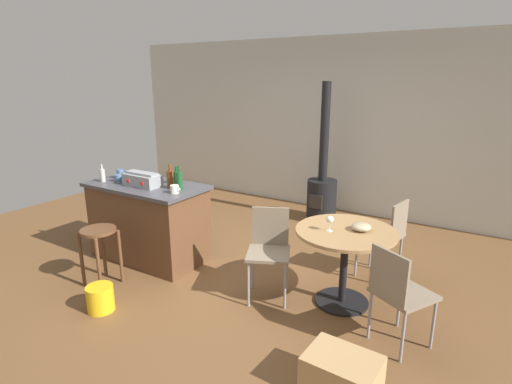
{
  "coord_description": "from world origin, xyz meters",
  "views": [
    {
      "loc": [
        2.24,
        -3.21,
        2.08
      ],
      "look_at": [
        0.13,
        0.17,
        0.95
      ],
      "focal_mm": 28.31,
      "sensor_mm": 36.0,
      "label": 1
    }
  ],
  "objects_px": {
    "toolbox": "(142,180)",
    "cup_1": "(134,173)",
    "cup_3": "(120,174)",
    "bottle_0": "(170,179)",
    "bottle_2": "(177,177)",
    "wine_glass": "(330,220)",
    "folding_chair_left": "(269,246)",
    "cup_2": "(119,178)",
    "wood_stove": "(322,189)",
    "folding_chair_near": "(398,290)",
    "serving_bowl": "(361,227)",
    "bottle_3": "(179,181)",
    "kitchen_island": "(149,221)",
    "bottle_1": "(102,175)",
    "folding_chair_far": "(387,233)",
    "cardboard_box": "(342,375)",
    "cup_0": "(175,189)",
    "wooden_stool": "(99,243)",
    "dining_table": "(345,248)",
    "plastic_bucket": "(100,298)"
  },
  "relations": [
    {
      "from": "bottle_1",
      "to": "cup_3",
      "type": "xyz_separation_m",
      "value": [
        0.05,
        0.21,
        -0.02
      ]
    },
    {
      "from": "kitchen_island",
      "to": "cup_3",
      "type": "xyz_separation_m",
      "value": [
        -0.47,
        0.04,
        0.51
      ]
    },
    {
      "from": "folding_chair_far",
      "to": "plastic_bucket",
      "type": "distance_m",
      "value": 2.91
    },
    {
      "from": "bottle_1",
      "to": "wine_glass",
      "type": "xyz_separation_m",
      "value": [
        2.71,
        0.31,
        -0.14
      ]
    },
    {
      "from": "kitchen_island",
      "to": "serving_bowl",
      "type": "height_order",
      "value": "kitchen_island"
    },
    {
      "from": "cup_1",
      "to": "plastic_bucket",
      "type": "relative_size",
      "value": 0.45
    },
    {
      "from": "kitchen_island",
      "to": "cardboard_box",
      "type": "relative_size",
      "value": 2.86
    },
    {
      "from": "wooden_stool",
      "to": "bottle_0",
      "type": "height_order",
      "value": "bottle_0"
    },
    {
      "from": "toolbox",
      "to": "kitchen_island",
      "type": "bearing_deg",
      "value": 111.14
    },
    {
      "from": "folding_chair_left",
      "to": "cup_2",
      "type": "height_order",
      "value": "cup_2"
    },
    {
      "from": "cup_1",
      "to": "cardboard_box",
      "type": "bearing_deg",
      "value": -18.63
    },
    {
      "from": "wood_stove",
      "to": "cup_1",
      "type": "height_order",
      "value": "wood_stove"
    },
    {
      "from": "kitchen_island",
      "to": "folding_chair_near",
      "type": "distance_m",
      "value": 2.89
    },
    {
      "from": "bottle_3",
      "to": "cup_0",
      "type": "height_order",
      "value": "bottle_3"
    },
    {
      "from": "dining_table",
      "to": "wine_glass",
      "type": "distance_m",
      "value": 0.32
    },
    {
      "from": "wood_stove",
      "to": "bottle_3",
      "type": "bearing_deg",
      "value": -107.0
    },
    {
      "from": "folding_chair_far",
      "to": "toolbox",
      "type": "relative_size",
      "value": 2.01
    },
    {
      "from": "cup_1",
      "to": "cup_3",
      "type": "xyz_separation_m",
      "value": [
        -0.07,
        -0.14,
        0.01
      ]
    },
    {
      "from": "bottle_2",
      "to": "wood_stove",
      "type": "bearing_deg",
      "value": 66.63
    },
    {
      "from": "serving_bowl",
      "to": "cup_2",
      "type": "bearing_deg",
      "value": -172.27
    },
    {
      "from": "wood_stove",
      "to": "serving_bowl",
      "type": "distance_m",
      "value": 2.38
    },
    {
      "from": "folding_chair_far",
      "to": "cup_2",
      "type": "height_order",
      "value": "cup_2"
    },
    {
      "from": "bottle_0",
      "to": "folding_chair_left",
      "type": "bearing_deg",
      "value": -1.77
    },
    {
      "from": "wooden_stool",
      "to": "cup_0",
      "type": "xyz_separation_m",
      "value": [
        0.48,
        0.63,
        0.49
      ]
    },
    {
      "from": "kitchen_island",
      "to": "wine_glass",
      "type": "relative_size",
      "value": 9.69
    },
    {
      "from": "wine_glass",
      "to": "folding_chair_left",
      "type": "bearing_deg",
      "value": -166.09
    },
    {
      "from": "toolbox",
      "to": "cup_1",
      "type": "height_order",
      "value": "toolbox"
    },
    {
      "from": "cup_3",
      "to": "wine_glass",
      "type": "bearing_deg",
      "value": 2.07
    },
    {
      "from": "cup_2",
      "to": "wine_glass",
      "type": "bearing_deg",
      "value": 4.8
    },
    {
      "from": "bottle_2",
      "to": "folding_chair_near",
      "type": "bearing_deg",
      "value": -8.21
    },
    {
      "from": "wooden_stool",
      "to": "folding_chair_far",
      "type": "bearing_deg",
      "value": 34.56
    },
    {
      "from": "bottle_3",
      "to": "cup_2",
      "type": "xyz_separation_m",
      "value": [
        -0.86,
        -0.1,
        -0.06
      ]
    },
    {
      "from": "folding_chair_near",
      "to": "toolbox",
      "type": "bearing_deg",
      "value": 178.04
    },
    {
      "from": "bottle_1",
      "to": "cup_1",
      "type": "relative_size",
      "value": 1.87
    },
    {
      "from": "folding_chair_left",
      "to": "cup_0",
      "type": "relative_size",
      "value": 6.94
    },
    {
      "from": "toolbox",
      "to": "wine_glass",
      "type": "distance_m",
      "value": 2.17
    },
    {
      "from": "folding_chair_far",
      "to": "folding_chair_left",
      "type": "height_order",
      "value": "same"
    },
    {
      "from": "bottle_0",
      "to": "bottle_2",
      "type": "distance_m",
      "value": 0.18
    },
    {
      "from": "bottle_2",
      "to": "serving_bowl",
      "type": "xyz_separation_m",
      "value": [
        2.14,
        0.09,
        -0.21
      ]
    },
    {
      "from": "bottle_2",
      "to": "toolbox",
      "type": "bearing_deg",
      "value": -133.43
    },
    {
      "from": "toolbox",
      "to": "serving_bowl",
      "type": "xyz_separation_m",
      "value": [
        2.4,
        0.37,
        -0.2
      ]
    },
    {
      "from": "cup_0",
      "to": "cup_2",
      "type": "height_order",
      "value": "cup_0"
    },
    {
      "from": "folding_chair_far",
      "to": "cup_3",
      "type": "bearing_deg",
      "value": -162.88
    },
    {
      "from": "bottle_0",
      "to": "toolbox",
      "type": "bearing_deg",
      "value": -161.51
    },
    {
      "from": "kitchen_island",
      "to": "cardboard_box",
      "type": "xyz_separation_m",
      "value": [
        2.72,
        -0.87,
        -0.31
      ]
    },
    {
      "from": "serving_bowl",
      "to": "wood_stove",
      "type": "bearing_deg",
      "value": 121.24
    },
    {
      "from": "bottle_2",
      "to": "serving_bowl",
      "type": "relative_size",
      "value": 1.13
    },
    {
      "from": "bottle_1",
      "to": "folding_chair_near",
      "type": "bearing_deg",
      "value": 0.12
    },
    {
      "from": "kitchen_island",
      "to": "folding_chair_near",
      "type": "relative_size",
      "value": 1.64
    },
    {
      "from": "wooden_stool",
      "to": "cup_1",
      "type": "distance_m",
      "value": 1.13
    }
  ]
}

